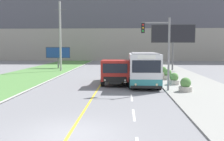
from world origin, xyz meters
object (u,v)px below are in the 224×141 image
dump_truck (116,72)px  planter_round_third (168,75)px  billboard_small (58,53)px  planter_round_far (163,72)px  billboard_large (173,35)px  city_bus (144,70)px  planter_round_second (174,79)px  planter_round_near (186,85)px  traffic_light_mast (161,45)px  utility_pole_far (60,36)px

dump_truck → planter_round_third: 6.48m
billboard_small → planter_round_far: 18.99m
billboard_large → billboard_small: size_ratio=1.68×
dump_truck → city_bus: bearing=-20.6°
city_bus → planter_round_second: bearing=16.7°
city_bus → planter_round_third: size_ratio=4.92×
planter_round_near → traffic_light_mast: bearing=167.9°
billboard_small → planter_round_far: billboard_small is taller
billboard_small → planter_round_near: billboard_small is taller
dump_truck → planter_round_near: 6.77m
billboard_large → planter_round_far: 9.07m
city_bus → dump_truck: (-2.53, 0.95, -0.33)m
utility_pole_far → billboard_small: bearing=108.4°
planter_round_third → planter_round_far: (0.08, 3.68, -0.02)m
city_bus → dump_truck: bearing=159.4°
traffic_light_mast → planter_round_near: (1.92, -0.41, -3.16)m
dump_truck → planter_round_second: (5.36, -0.10, -0.65)m
dump_truck → planter_round_far: size_ratio=5.88×
planter_round_near → planter_round_third: planter_round_third is taller
utility_pole_far → city_bus: bearing=-52.2°
dump_truck → traffic_light_mast: size_ratio=1.09×
traffic_light_mast → planter_round_near: bearing=-12.1°
billboard_large → dump_truck: bearing=-118.2°
dump_truck → planter_round_second: bearing=-1.1°
billboard_small → planter_round_second: billboard_small is taller
billboard_small → planter_round_near: bearing=-54.4°
city_bus → planter_round_third: 5.43m
dump_truck → planter_round_near: dump_truck is taller
traffic_light_mast → planter_round_second: (1.71, 3.27, -3.16)m
city_bus → utility_pole_far: 18.26m
dump_truck → billboard_large: 17.10m
planter_round_third → planter_round_far: planter_round_third is taller
planter_round_far → utility_pole_far: bearing=156.8°
dump_truck → billboard_small: (-10.07, 18.03, 1.25)m
city_bus → billboard_small: bearing=123.6°
planter_round_near → planter_round_third: size_ratio=0.97×
billboard_small → planter_round_near: (15.64, -21.81, -1.90)m
planter_round_near → planter_round_second: (-0.22, 3.68, -0.00)m
city_bus → traffic_light_mast: size_ratio=0.95×
billboard_small → planter_round_far: size_ratio=3.72×
dump_truck → utility_pole_far: size_ratio=0.64×
utility_pole_far → billboard_large: utility_pole_far is taller
traffic_light_mast → billboard_small: size_ratio=1.45×
city_bus → planter_round_second: size_ratio=5.08×
planter_round_near → planter_round_second: planter_round_near is taller
billboard_small → planter_round_second: (15.42, -18.13, -1.90)m
traffic_light_mast → planter_round_second: bearing=62.4°
traffic_light_mast → city_bus: bearing=114.8°
dump_truck → planter_round_near: size_ratio=5.79×
planter_round_second → city_bus: bearing=-163.3°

